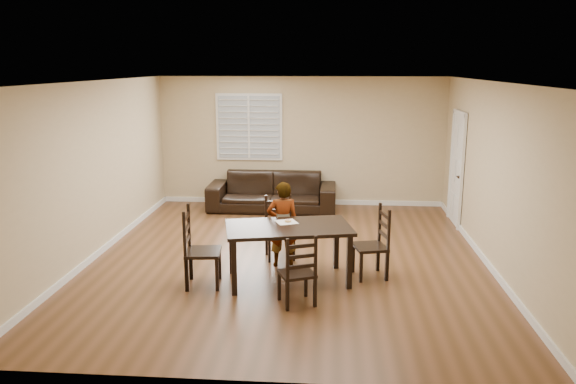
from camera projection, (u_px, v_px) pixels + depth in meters
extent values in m
plane|color=brown|center=(288.00, 258.00, 8.73)|extent=(7.00, 7.00, 0.00)
cube|color=#C6B086|center=(301.00, 141.00, 11.83)|extent=(6.00, 0.04, 2.70)
cube|color=#C6B086|center=(258.00, 246.00, 5.03)|extent=(6.00, 0.04, 2.70)
cube|color=#C6B086|center=(95.00, 170.00, 8.66)|extent=(0.04, 7.00, 2.70)
cube|color=#C6B086|center=(493.00, 176.00, 8.20)|extent=(0.04, 7.00, 2.70)
cube|color=white|center=(289.00, 81.00, 8.13)|extent=(6.00, 7.00, 0.04)
cube|color=white|center=(249.00, 127.00, 11.80)|extent=(1.40, 0.08, 1.40)
cube|color=white|center=(457.00, 170.00, 10.41)|extent=(0.06, 0.94, 2.05)
cylinder|color=#332114|center=(458.00, 177.00, 10.14)|extent=(0.06, 0.06, 0.02)
cube|color=white|center=(301.00, 201.00, 12.11)|extent=(6.00, 0.03, 0.10)
cube|color=white|center=(102.00, 250.00, 8.95)|extent=(0.03, 7.00, 0.10)
cube|color=white|center=(485.00, 260.00, 8.49)|extent=(0.03, 7.00, 0.10)
cube|color=black|center=(288.00, 228.00, 7.65)|extent=(1.85, 1.29, 0.05)
cube|color=black|center=(234.00, 268.00, 7.25)|extent=(0.08, 0.08, 0.74)
cube|color=black|center=(349.00, 262.00, 7.46)|extent=(0.08, 0.08, 0.74)
cube|color=black|center=(232.00, 248.00, 8.01)|extent=(0.08, 0.08, 0.74)
cube|color=black|center=(336.00, 244.00, 8.22)|extent=(0.08, 0.08, 0.74)
cube|color=black|center=(280.00, 232.00, 8.64)|extent=(0.52, 0.50, 0.04)
cube|color=black|center=(278.00, 225.00, 8.80)|extent=(0.43, 0.14, 0.96)
cube|color=black|center=(269.00, 250.00, 8.49)|extent=(0.05, 0.05, 0.40)
cube|color=black|center=(294.00, 249.00, 8.55)|extent=(0.05, 0.05, 0.40)
cube|color=black|center=(267.00, 243.00, 8.83)|extent=(0.05, 0.05, 0.40)
cube|color=black|center=(290.00, 242.00, 8.89)|extent=(0.05, 0.05, 0.40)
cube|color=black|center=(297.00, 274.00, 6.99)|extent=(0.53, 0.52, 0.04)
cube|color=black|center=(302.00, 274.00, 6.81)|extent=(0.40, 0.19, 0.92)
cube|color=black|center=(306.00, 283.00, 7.24)|extent=(0.05, 0.05, 0.38)
cube|color=black|center=(279.00, 286.00, 7.13)|extent=(0.05, 0.05, 0.38)
cube|color=black|center=(315.00, 292.00, 6.93)|extent=(0.05, 0.05, 0.38)
cube|color=black|center=(287.00, 296.00, 6.82)|extent=(0.05, 0.05, 0.38)
cube|color=black|center=(203.00, 252.00, 7.56)|extent=(0.51, 0.54, 0.04)
cube|color=black|center=(188.00, 247.00, 7.53)|extent=(0.10, 0.49, 1.09)
cube|color=black|center=(217.00, 275.00, 7.41)|extent=(0.05, 0.05, 0.45)
cube|color=black|center=(220.00, 264.00, 7.83)|extent=(0.05, 0.05, 0.45)
cube|color=black|center=(187.00, 275.00, 7.40)|extent=(0.05, 0.05, 0.45)
cube|color=black|center=(191.00, 264.00, 7.81)|extent=(0.05, 0.05, 0.45)
cube|color=black|center=(370.00, 247.00, 7.87)|extent=(0.52, 0.55, 0.04)
cube|color=black|center=(383.00, 241.00, 7.89)|extent=(0.15, 0.45, 1.02)
cube|color=black|center=(353.00, 258.00, 8.09)|extent=(0.05, 0.05, 0.42)
cube|color=black|center=(361.00, 268.00, 7.71)|extent=(0.05, 0.05, 0.42)
cube|color=black|center=(378.00, 257.00, 8.14)|extent=(0.05, 0.05, 0.42)
cube|color=black|center=(387.00, 267.00, 7.76)|extent=(0.05, 0.05, 0.42)
imported|color=gray|center=(283.00, 224.00, 8.27)|extent=(0.52, 0.39, 1.28)
cube|color=beige|center=(286.00, 222.00, 7.82)|extent=(0.36, 0.36, 0.00)
torus|color=#CF934A|center=(288.00, 221.00, 7.82)|extent=(0.09, 0.09, 0.03)
torus|color=white|center=(288.00, 220.00, 7.82)|extent=(0.08, 0.08, 0.02)
imported|color=black|center=(272.00, 192.00, 11.54)|extent=(2.60, 1.02, 0.76)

